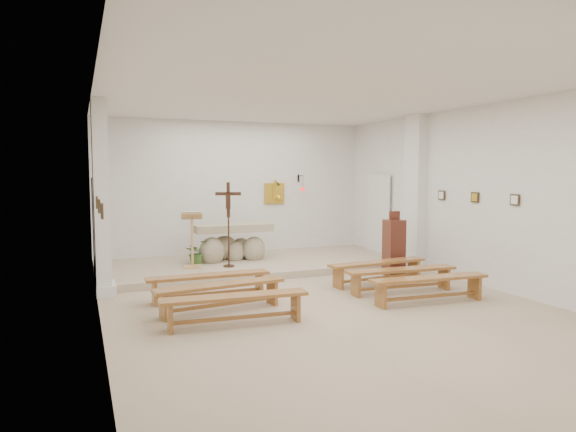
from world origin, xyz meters
name	(u,v)px	position (x,y,z in m)	size (l,w,h in m)	color
ground	(320,302)	(0.00, 0.00, 0.00)	(7.00, 10.00, 0.00)	#CDAF94
wall_left	(98,205)	(-3.49, 0.00, 1.75)	(0.02, 10.00, 3.50)	white
wall_right	(483,196)	(3.49, 0.00, 1.75)	(0.02, 10.00, 3.50)	white
wall_back	(236,190)	(0.00, 4.99, 1.75)	(7.00, 0.02, 3.50)	white
ceiling	(321,94)	(0.00, 0.00, 3.49)	(7.00, 10.00, 0.02)	silver
sanctuary_platform	(254,264)	(0.00, 3.50, 0.07)	(6.98, 3.00, 0.15)	#BBA890
pilaster_left	(101,198)	(-3.37, 2.00, 1.75)	(0.26, 0.55, 3.50)	white
pilaster_right	(415,192)	(3.37, 2.00, 1.75)	(0.26, 0.55, 3.50)	white
gold_wall_relief	(274,193)	(1.05, 4.96, 1.65)	(0.55, 0.04, 0.55)	gold
sanctuary_lamp	(302,187)	(1.75, 4.71, 1.81)	(0.11, 0.36, 0.44)	black
station_frame_left_front	(102,211)	(-3.47, -0.80, 1.72)	(0.03, 0.20, 0.20)	#3B2D1A
station_frame_left_mid	(99,206)	(-3.47, 0.20, 1.72)	(0.03, 0.20, 0.20)	#3B2D1A
station_frame_left_rear	(97,202)	(-3.47, 1.20, 1.72)	(0.03, 0.20, 0.20)	#3B2D1A
station_frame_right_front	(515,200)	(3.47, -0.80, 1.72)	(0.03, 0.20, 0.20)	#3B2D1A
station_frame_right_mid	(475,197)	(3.47, 0.20, 1.72)	(0.03, 0.20, 0.20)	#3B2D1A
station_frame_right_rear	(442,195)	(3.47, 1.20, 1.72)	(0.03, 0.20, 0.20)	#3B2D1A
radiator_left	(99,273)	(-3.43, 2.70, 0.27)	(0.10, 0.85, 0.52)	silver
radiator_right	(399,252)	(3.43, 2.70, 0.27)	(0.10, 0.85, 0.52)	silver
altar	(232,245)	(-0.45, 3.82, 0.51)	(1.81, 0.84, 0.93)	tan
lectern	(192,240)	(-1.51, 3.20, 0.76)	(0.51, 0.46, 1.24)	tan
crucifix_stand	(228,218)	(-0.75, 3.01, 1.22)	(0.53, 0.25, 1.84)	#382212
potted_plant	(196,252)	(-1.34, 3.58, 0.42)	(0.49, 0.43, 0.55)	#376327
donation_pedestal	(394,247)	(2.47, 1.48, 0.61)	(0.39, 0.39, 1.38)	#522517
bench_left_front	(209,281)	(-1.70, 0.89, 0.34)	(2.14, 0.36, 0.45)	olive
bench_right_front	(378,267)	(1.70, 0.89, 0.34)	(2.15, 0.51, 0.45)	olive
bench_left_second	(221,291)	(-1.70, 0.08, 0.34)	(2.16, 0.60, 0.45)	olive
bench_right_second	(401,275)	(1.70, 0.08, 0.34)	(2.15, 0.49, 0.45)	olive
bench_left_third	(235,303)	(-1.70, -0.73, 0.34)	(2.15, 0.49, 0.45)	olive
bench_right_third	(429,283)	(1.70, -0.73, 0.34)	(2.15, 0.47, 0.45)	olive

